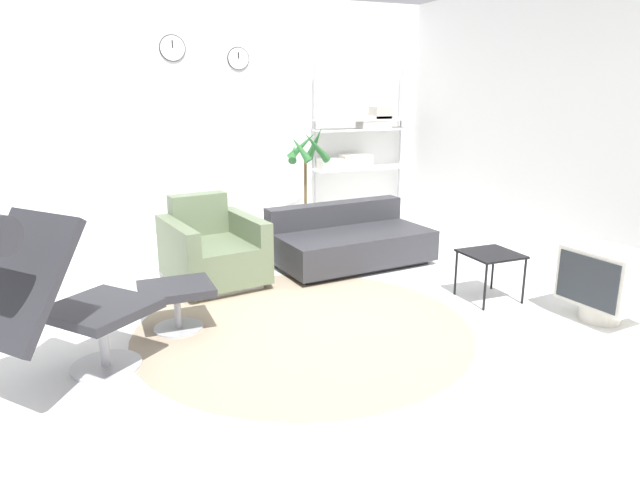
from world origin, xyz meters
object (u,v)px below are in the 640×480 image
(side_table, at_px, (491,257))
(crt_television, at_px, (604,281))
(lounge_chair, at_px, (41,283))
(shelf_unit, at_px, (361,141))
(couch_low, at_px, (349,242))
(armchair_red, at_px, (212,252))
(ottoman, at_px, (176,296))
(potted_plant, at_px, (306,182))

(side_table, xyz_separation_m, crt_television, (0.50, -0.71, -0.05))
(lounge_chair, distance_m, shelf_unit, 5.09)
(couch_low, bearing_deg, armchair_red, -3.53)
(ottoman, height_order, shelf_unit, shelf_unit)
(ottoman, distance_m, armchair_red, 1.06)
(side_table, bearing_deg, shelf_unit, 83.44)
(couch_low, distance_m, shelf_unit, 2.22)
(lounge_chair, relative_size, armchair_red, 1.19)
(ottoman, xyz_separation_m, shelf_unit, (2.89, 2.80, 0.79))
(lounge_chair, relative_size, couch_low, 0.73)
(armchair_red, xyz_separation_m, potted_plant, (1.48, 1.45, 0.33))
(crt_television, bearing_deg, lounge_chair, 77.86)
(lounge_chair, relative_size, side_table, 2.73)
(couch_low, bearing_deg, crt_television, 112.97)
(crt_television, relative_size, shelf_unit, 0.30)
(armchair_red, height_order, shelf_unit, shelf_unit)
(potted_plant, xyz_separation_m, shelf_unit, (0.94, 0.41, 0.43))
(crt_television, relative_size, potted_plant, 0.46)
(couch_low, relative_size, crt_television, 2.70)
(ottoman, relative_size, potted_plant, 0.40)
(lounge_chair, height_order, couch_low, lounge_chair)
(ottoman, distance_m, couch_low, 2.13)
(couch_low, bearing_deg, lounge_chair, 25.96)
(side_table, relative_size, potted_plant, 0.33)
(side_table, height_order, shelf_unit, shelf_unit)
(couch_low, bearing_deg, side_table, 109.43)
(lounge_chair, xyz_separation_m, ottoman, (0.82, 0.67, -0.43))
(lounge_chair, xyz_separation_m, crt_television, (3.84, -0.41, -0.37))
(lounge_chair, height_order, shelf_unit, shelf_unit)
(lounge_chair, xyz_separation_m, side_table, (3.34, 0.30, -0.32))
(couch_low, bearing_deg, potted_plant, -98.99)
(lounge_chair, height_order, armchair_red, lounge_chair)
(armchair_red, height_order, side_table, armchair_red)
(armchair_red, height_order, potted_plant, potted_plant)
(ottoman, bearing_deg, side_table, -8.35)
(crt_television, bearing_deg, ottoman, 64.34)
(couch_low, xyz_separation_m, crt_television, (1.15, -2.08, 0.10))
(ottoman, distance_m, side_table, 2.55)
(lounge_chair, relative_size, shelf_unit, 0.60)
(ottoman, relative_size, couch_low, 0.32)
(potted_plant, bearing_deg, crt_television, -72.87)
(ottoman, xyz_separation_m, armchair_red, (0.47, 0.95, 0.02))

